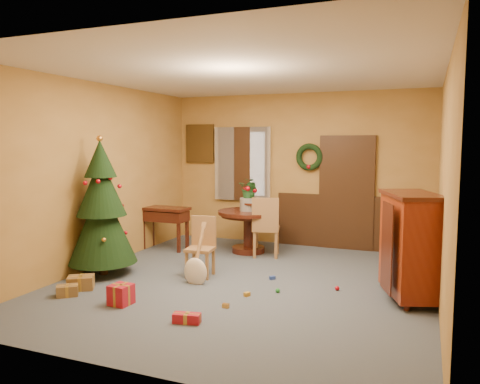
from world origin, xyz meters
The scene contains 21 objects.
room_envelope centered at (0.21, 2.70, 1.12)m, with size 5.50×5.50×5.50m.
dining_table centered at (-0.63, 1.78, 0.53)m, with size 1.10×1.10×0.75m.
urn centered at (-0.63, 1.78, 0.87)m, with size 0.31×0.31×0.23m, color slate.
centerpiece_plant centered at (-0.63, 1.78, 1.16)m, with size 0.32×0.28×0.36m, color #1E4C23.
chair_near centered at (-0.75, 0.14, 0.47)m, with size 0.43×0.43×0.88m.
chair_far centered at (-0.22, 1.54, 0.56)m, with size 0.55×0.55×1.05m.
guitar centered at (-0.64, -0.27, 0.41)m, with size 0.35×0.17×0.83m, color beige, non-canonical shape.
plant_stand centered at (-0.58, 1.79, 0.57)m, with size 0.35×0.35×0.91m.
stand_plant centered at (-0.58, 1.79, 1.09)m, with size 0.20×0.17×0.37m, color #19471E.
christmas_tree centered at (-2.15, -0.35, 0.98)m, with size 1.01×1.01×2.07m.
writing_desk centered at (-2.15, 1.44, 0.59)m, with size 0.89×0.44×0.79m.
sideboard centered at (2.15, 0.14, 0.72)m, with size 0.88×1.18×1.35m.
gift_a centered at (-1.96, -1.07, 0.09)m, with size 0.41×0.39×0.18m.
gift_b centered at (-1.10, -1.36, 0.12)m, with size 0.26×0.26×0.25m.
gift_c centered at (-1.93, -1.36, 0.07)m, with size 0.32×0.30×0.14m.
gift_d centered at (-0.07, -1.59, 0.05)m, with size 0.32×0.18×0.11m.
toy_a centered at (0.30, 0.32, 0.03)m, with size 0.08×0.05×0.05m, color #223D96.
toy_b centered at (0.55, -0.23, 0.03)m, with size 0.06×0.06×0.06m, color #258831.
toy_c centered at (0.22, -0.51, 0.03)m, with size 0.08×0.05×0.05m, color #B78622.
toy_d centered at (1.26, 0.16, 0.03)m, with size 0.06×0.06×0.06m, color red.
toy_e centered at (0.13, -1.00, 0.03)m, with size 0.08×0.05×0.05m, color gold.
Camera 1 is at (2.31, -5.96, 1.96)m, focal length 35.00 mm.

